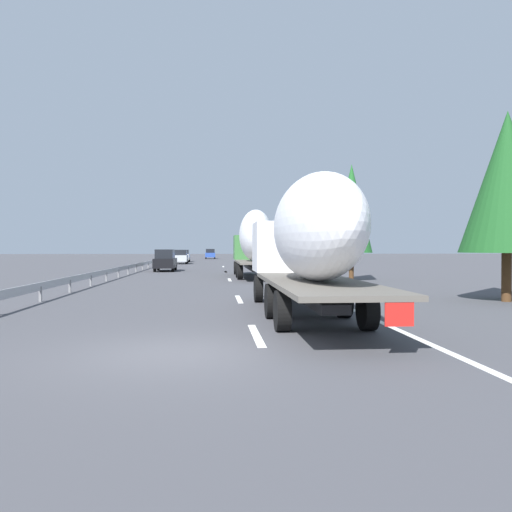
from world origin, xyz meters
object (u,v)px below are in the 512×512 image
at_px(car_black_suv, 165,260).
at_px(road_sign, 266,247).
at_px(truck_trailing, 308,239).
at_px(car_white_van, 183,256).
at_px(truck_lead, 254,241).
at_px(car_blue_sedan, 210,254).
at_px(car_silver_hatch, 181,257).

height_order(car_black_suv, road_sign, road_sign).
xyz_separation_m(truck_trailing, car_white_van, (62.22, 7.46, -1.46)).
height_order(car_white_van, car_black_suv, car_black_suv).
bearing_deg(road_sign, car_black_suv, 139.08).
distance_m(car_white_van, road_sign, 21.58).
distance_m(truck_trailing, car_black_suv, 32.38).
xyz_separation_m(truck_lead, car_blue_sedan, (63.18, 3.57, -1.65)).
bearing_deg(truck_lead, car_white_van, 10.22).
distance_m(truck_lead, car_black_suv, 13.03).
relative_size(truck_trailing, car_silver_hatch, 2.71).
height_order(truck_trailing, car_silver_hatch, truck_trailing).
xyz_separation_m(truck_trailing, car_silver_hatch, (52.70, 7.22, -1.45)).
bearing_deg(car_black_suv, road_sign, -40.92).
bearing_deg(car_white_van, car_blue_sedan, -10.14).
bearing_deg(car_silver_hatch, truck_lead, -167.25).
xyz_separation_m(car_silver_hatch, car_black_suv, (-21.17, 0.00, 0.04)).
xyz_separation_m(truck_trailing, road_sign, (43.45, -3.10, -0.17)).
bearing_deg(car_black_suv, car_blue_sedan, -3.98).
distance_m(car_black_suv, road_sign, 15.81).
bearing_deg(truck_trailing, car_white_van, 6.84).
xyz_separation_m(truck_trailing, car_black_suv, (31.53, 7.22, -1.41)).
bearing_deg(truck_lead, car_black_suv, 33.95).
relative_size(truck_lead, car_black_suv, 2.61).
height_order(car_blue_sedan, car_black_suv, car_black_suv).
relative_size(truck_trailing, car_blue_sedan, 2.68).
relative_size(truck_lead, truck_trailing, 0.96).
relative_size(truck_lead, car_silver_hatch, 2.59).
height_order(car_silver_hatch, road_sign, road_sign).
height_order(car_white_van, car_blue_sedan, car_blue_sedan).
height_order(car_white_van, road_sign, road_sign).
bearing_deg(car_blue_sedan, road_sign, -170.66).
xyz_separation_m(truck_trailing, car_blue_sedan, (83.99, 3.57, -1.43)).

